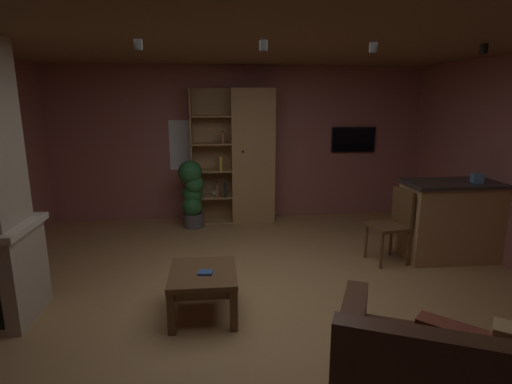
# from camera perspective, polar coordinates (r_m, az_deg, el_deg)

# --- Properties ---
(floor) EXTENTS (6.15, 6.15, 0.02)m
(floor) POSITION_cam_1_polar(r_m,az_deg,el_deg) (4.23, 0.57, -15.38)
(floor) COLOR #A37A4C
(floor) RESTS_ON ground
(wall_back) EXTENTS (6.27, 0.06, 2.52)m
(wall_back) POSITION_cam_1_polar(r_m,az_deg,el_deg) (6.86, -2.30, 6.80)
(wall_back) COLOR #9E5B56
(wall_back) RESTS_ON ground
(ceiling) EXTENTS (6.15, 6.15, 0.02)m
(ceiling) POSITION_cam_1_polar(r_m,az_deg,el_deg) (3.76, 0.66, 21.10)
(ceiling) COLOR brown
(window_pane_back) EXTENTS (0.69, 0.01, 0.82)m
(window_pane_back) POSITION_cam_1_polar(r_m,az_deg,el_deg) (6.83, -9.17, 6.51)
(window_pane_back) COLOR white
(bookshelf_cabinet) EXTENTS (1.33, 0.41, 2.16)m
(bookshelf_cabinet) POSITION_cam_1_polar(r_m,az_deg,el_deg) (6.62, -1.25, 4.88)
(bookshelf_cabinet) COLOR #A87F51
(bookshelf_cabinet) RESTS_ON ground
(kitchen_bar_counter) EXTENTS (1.41, 0.63, 1.00)m
(kitchen_bar_counter) POSITION_cam_1_polar(r_m,az_deg,el_deg) (5.75, 26.48, -3.52)
(kitchen_bar_counter) COLOR #A87F51
(kitchen_bar_counter) RESTS_ON ground
(tissue_box) EXTENTS (0.14, 0.14, 0.11)m
(tissue_box) POSITION_cam_1_polar(r_m,az_deg,el_deg) (5.63, 28.59, 1.71)
(tissue_box) COLOR #598CBF
(tissue_box) RESTS_ON kitchen_bar_counter
(coffee_table) EXTENTS (0.62, 0.70, 0.44)m
(coffee_table) POSITION_cam_1_polar(r_m,az_deg,el_deg) (3.91, -7.42, -12.10)
(coffee_table) COLOR brown
(coffee_table) RESTS_ON ground
(table_book_0) EXTENTS (0.14, 0.12, 0.02)m
(table_book_0) POSITION_cam_1_polar(r_m,az_deg,el_deg) (3.82, -7.10, -11.15)
(table_book_0) COLOR #2D4C8C
(table_book_0) RESTS_ON coffee_table
(dining_chair) EXTENTS (0.48, 0.48, 0.92)m
(dining_chair) POSITION_cam_1_polar(r_m,az_deg,el_deg) (5.30, 18.80, -3.82)
(dining_chair) COLOR brown
(dining_chair) RESTS_ON ground
(potted_floor_plant) EXTENTS (0.39, 0.38, 1.07)m
(potted_floor_plant) POSITION_cam_1_polar(r_m,az_deg,el_deg) (6.43, -8.94, -0.02)
(potted_floor_plant) COLOR #4C4C51
(potted_floor_plant) RESTS_ON ground
(wall_mounted_tv) EXTENTS (0.75, 0.06, 0.42)m
(wall_mounted_tv) POSITION_cam_1_polar(r_m,az_deg,el_deg) (7.18, 13.48, 7.15)
(wall_mounted_tv) COLOR black
(track_light_spot_1) EXTENTS (0.07, 0.07, 0.09)m
(track_light_spot_1) POSITION_cam_1_polar(r_m,az_deg,el_deg) (3.86, -16.17, 19.20)
(track_light_spot_1) COLOR black
(track_light_spot_2) EXTENTS (0.07, 0.07, 0.09)m
(track_light_spot_2) POSITION_cam_1_polar(r_m,az_deg,el_deg) (3.78, 1.06, 19.83)
(track_light_spot_2) COLOR black
(track_light_spot_3) EXTENTS (0.07, 0.07, 0.09)m
(track_light_spot_3) POSITION_cam_1_polar(r_m,az_deg,el_deg) (4.09, 16.12, 18.84)
(track_light_spot_3) COLOR black
(track_light_spot_4) EXTENTS (0.07, 0.07, 0.09)m
(track_light_spot_4) POSITION_cam_1_polar(r_m,az_deg,el_deg) (4.55, 29.33, 17.09)
(track_light_spot_4) COLOR black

